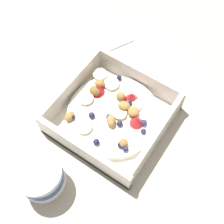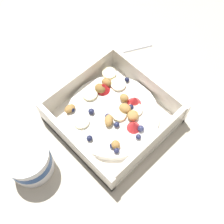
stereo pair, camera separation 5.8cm
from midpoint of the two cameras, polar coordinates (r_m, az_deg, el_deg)
The scene contains 4 objects.
ground_plane at distance 0.60m, azimuth 1.97°, elevation -2.59°, with size 2.40×2.40×0.00m, color beige.
fruit_bowl at distance 0.59m, azimuth 2.86°, elevation -0.62°, with size 0.21×0.21×0.06m.
spoon at distance 0.69m, azimuth 0.71°, elevation 10.84°, with size 0.10×0.16×0.01m.
yogurt_cup at distance 0.54m, azimuth -13.11°, elevation -9.61°, with size 0.09×0.09×0.07m.
Camera 2 is at (-0.20, 0.18, 0.54)m, focal length 46.55 mm.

